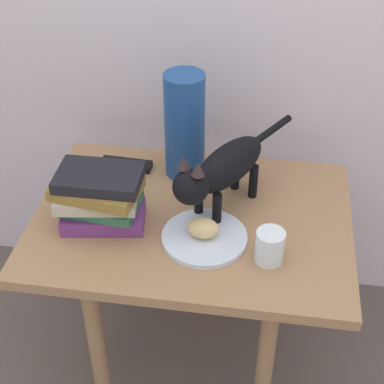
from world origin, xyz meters
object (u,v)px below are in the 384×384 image
at_px(candle_jar, 270,248).
at_px(bread_roll, 203,228).
at_px(plate, 204,237).
at_px(side_table, 192,239).
at_px(tv_remote, 126,164).
at_px(book_stack, 100,198).
at_px(green_vase, 185,126).
at_px(cat, 222,169).

bearing_deg(candle_jar, bread_roll, 164.29).
xyz_separation_m(plate, bread_roll, (-0.00, -0.00, 0.03)).
xyz_separation_m(side_table, tv_remote, (-0.22, 0.19, 0.09)).
distance_m(book_stack, green_vase, 0.32).
bearing_deg(bread_roll, side_table, 114.83).
bearing_deg(side_table, cat, 27.34).
height_order(side_table, bread_roll, bread_roll).
xyz_separation_m(book_stack, candle_jar, (0.43, -0.07, -0.04)).
relative_size(side_table, cat, 1.98).
xyz_separation_m(plate, book_stack, (-0.27, 0.03, 0.08)).
bearing_deg(green_vase, tv_remote, -178.48).
distance_m(side_table, bread_roll, 0.15).
bearing_deg(candle_jar, green_vase, 127.84).
bearing_deg(cat, green_vase, 127.08).
bearing_deg(book_stack, side_table, 14.90).
bearing_deg(side_table, book_stack, -165.10).
bearing_deg(plate, green_vase, 108.51).
xyz_separation_m(bread_roll, cat, (0.03, 0.12, 0.09)).
distance_m(plate, book_stack, 0.28).
xyz_separation_m(side_table, candle_jar, (0.21, -0.13, 0.12)).
relative_size(book_stack, tv_remote, 1.56).
distance_m(bread_roll, cat, 0.16).
bearing_deg(plate, cat, 77.99).
relative_size(book_stack, candle_jar, 2.76).
xyz_separation_m(plate, tv_remote, (-0.27, 0.28, 0.00)).
height_order(side_table, cat, cat).
relative_size(plate, candle_jar, 2.54).
height_order(cat, tv_remote, cat).
relative_size(cat, green_vase, 1.36).
height_order(plate, green_vase, green_vase).
relative_size(green_vase, tv_remote, 2.06).
height_order(bread_roll, cat, cat).
bearing_deg(green_vase, cat, -52.92).
bearing_deg(candle_jar, plate, 163.71).
height_order(book_stack, tv_remote, book_stack).
bearing_deg(green_vase, book_stack, -124.40).
relative_size(side_table, book_stack, 3.56).
distance_m(bread_roll, tv_remote, 0.39).
bearing_deg(tv_remote, green_vase, 4.59).
distance_m(plate, candle_jar, 0.17).
bearing_deg(plate, side_table, 117.24).
relative_size(cat, tv_remote, 2.81).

